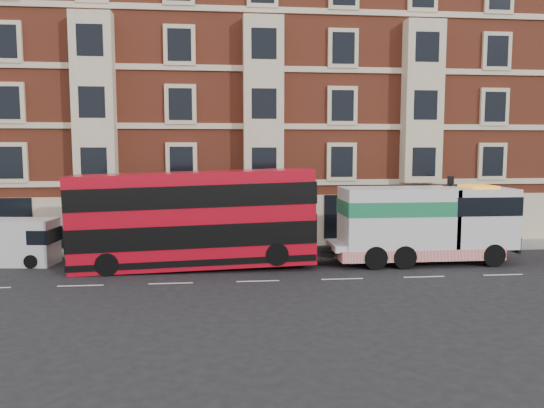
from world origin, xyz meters
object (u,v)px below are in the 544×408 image
(double_decker_bus, at_px, (194,218))
(box_van, at_px, (10,242))
(pedestrian, at_px, (63,241))
(tow_truck, at_px, (422,223))

(double_decker_bus, height_order, box_van, double_decker_bus)
(box_van, distance_m, pedestrian, 2.75)
(double_decker_bus, distance_m, tow_truck, 12.07)
(box_van, height_order, pedestrian, box_van)
(box_van, xyz_separation_m, pedestrian, (2.22, 1.59, -0.27))
(tow_truck, height_order, pedestrian, tow_truck)
(double_decker_bus, xyz_separation_m, box_van, (-9.74, 1.88, -1.43))
(double_decker_bus, relative_size, tow_truck, 1.25)
(box_van, bearing_deg, pedestrian, 42.33)
(pedestrian, bearing_deg, double_decker_bus, -14.55)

